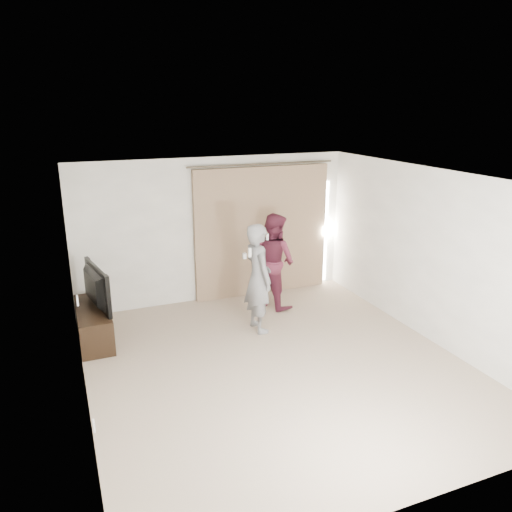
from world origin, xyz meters
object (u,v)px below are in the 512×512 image
(tv_console, at_px, (94,324))
(tv, at_px, (90,288))
(person_man, at_px, (258,278))
(person_woman, at_px, (274,260))

(tv_console, height_order, tv, tv)
(tv_console, bearing_deg, person_man, -13.82)
(tv_console, distance_m, person_man, 2.61)
(tv, bearing_deg, person_man, -114.17)
(person_man, bearing_deg, tv, 166.18)
(tv_console, xyz_separation_m, person_woman, (3.11, 0.22, 0.58))
(person_man, bearing_deg, tv_console, 166.18)
(tv_console, relative_size, person_man, 0.78)
(tv, bearing_deg, person_woman, -96.38)
(tv, height_order, person_woman, person_woman)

